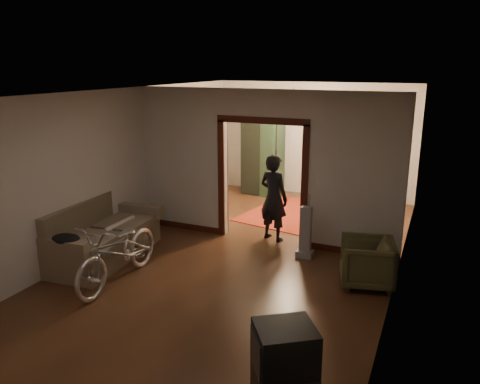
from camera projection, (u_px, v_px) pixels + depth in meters
The scene contains 23 objects.
floor at pixel (247, 254), 8.21m from camera, with size 5.00×8.50×0.01m, color #3B2012.
ceiling at pixel (247, 91), 7.47m from camera, with size 5.00×8.50×0.01m, color white.
wall_back at pixel (313, 140), 11.60m from camera, with size 5.00×0.02×2.80m, color beige.
wall_left at pixel (125, 164), 8.81m from camera, with size 0.02×8.50×2.80m, color beige.
wall_right at pixel (404, 192), 6.88m from camera, with size 0.02×8.50×2.80m, color beige.
partition_wall at pixel (263, 167), 8.50m from camera, with size 5.00×0.14×2.80m, color beige.
door_casing at pixel (263, 183), 8.58m from camera, with size 1.74×0.20×2.32m, color #3B150D.
far_window at pixel (341, 136), 11.25m from camera, with size 0.98×0.06×1.28m, color black.
chandelier at pixel (293, 107), 9.80m from camera, with size 0.24×0.24×0.24m, color #FFE0A5.
light_switch at pixel (318, 182), 8.07m from camera, with size 0.08×0.01×0.12m, color silver.
sofa at pixel (104, 231), 7.90m from camera, with size 0.97×2.15×0.99m, color brown.
rolled_paper at pixel (120, 224), 8.12m from camera, with size 0.10×0.10×0.78m, color beige.
jacket at pixel (66, 239), 7.03m from camera, with size 0.46×0.35×0.14m, color black.
bicycle at pixel (119, 251), 7.02m from camera, with size 0.67×1.91×1.01m, color silver.
armchair at pixel (367, 262), 6.98m from camera, with size 0.76×0.78×0.71m, color #4E4C2C.
crt_tv at pixel (285, 349), 4.28m from camera, with size 0.54×0.48×0.46m, color black.
vacuum at pixel (306, 232), 7.97m from camera, with size 0.28×0.22×0.91m, color gray.
person at pixel (274, 198), 8.68m from camera, with size 0.60×0.39×1.64m, color black.
oriental_rug at pixel (292, 213), 10.38m from camera, with size 1.75×2.30×0.02m, color maroon.
locker at pixel (263, 156), 11.76m from camera, with size 0.98×0.54×1.96m, color #203622.
globe at pixel (263, 118), 11.50m from camera, with size 0.29×0.29×0.29m, color #1E5972.
desk at pixel (351, 192), 10.85m from camera, with size 0.92×0.52×0.68m, color black.
desk_chair at pixel (325, 186), 10.85m from camera, with size 0.42×0.42×0.95m, color black.
Camera 1 is at (2.94, -7.04, 3.22)m, focal length 35.00 mm.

